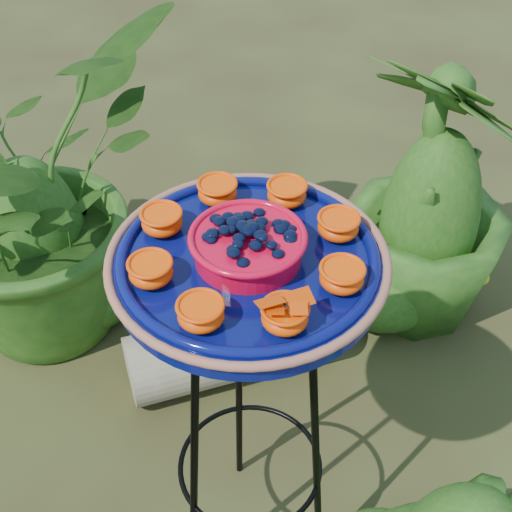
# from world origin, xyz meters

# --- Properties ---
(ground_plane) EXTENTS (20.00, 20.00, 0.00)m
(ground_plane) POSITION_xyz_m (0.00, 0.00, 0.00)
(ground_plane) COLOR #322916
(ground_plane) RESTS_ON ground
(tripod_stand) EXTENTS (0.33, 0.34, 0.87)m
(tripod_stand) POSITION_xyz_m (0.10, -0.14, 0.53)
(tripod_stand) COLOR black
(tripod_stand) RESTS_ON ground
(feeder_dish) EXTENTS (0.46, 0.46, 0.10)m
(feeder_dish) POSITION_xyz_m (0.10, -0.14, 0.91)
(feeder_dish) COLOR #070D54
(feeder_dish) RESTS_ON tripod_stand
(driftwood_log) EXTENTS (0.63, 0.30, 0.20)m
(driftwood_log) POSITION_xyz_m (0.13, 0.37, 0.10)
(driftwood_log) COLOR tan
(driftwood_log) RESTS_ON ground
(shrub_back_left) EXTENTS (1.10, 1.13, 0.96)m
(shrub_back_left) POSITION_xyz_m (-0.41, 0.70, 0.48)
(shrub_back_left) COLOR #1D4A13
(shrub_back_left) RESTS_ON ground
(shrub_back_right) EXTENTS (0.69, 0.69, 0.88)m
(shrub_back_right) POSITION_xyz_m (0.75, 0.56, 0.44)
(shrub_back_right) COLOR #1D4A13
(shrub_back_right) RESTS_ON ground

